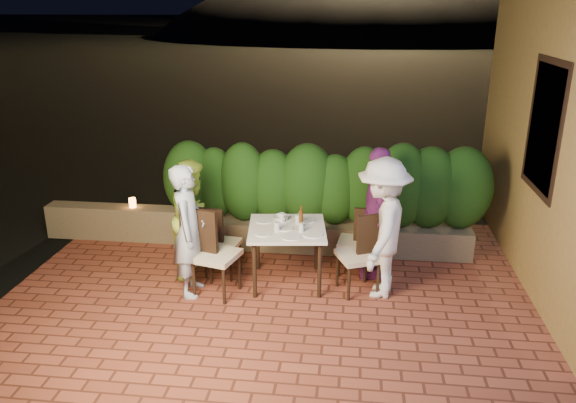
% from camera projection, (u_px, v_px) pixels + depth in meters
% --- Properties ---
extents(ground, '(400.00, 400.00, 0.00)m').
position_uv_depth(ground, '(287.00, 335.00, 6.01)').
color(ground, black).
rests_on(ground, ground).
extents(terrace_floor, '(7.00, 6.00, 0.15)m').
position_uv_depth(terrace_floor, '(292.00, 316.00, 6.49)').
color(terrace_floor, brown).
rests_on(terrace_floor, ground).
extents(window_pane, '(0.08, 1.00, 1.40)m').
position_uv_depth(window_pane, '(547.00, 127.00, 6.42)').
color(window_pane, black).
rests_on(window_pane, building_wall).
extents(window_frame, '(0.06, 1.15, 1.55)m').
position_uv_depth(window_frame, '(546.00, 127.00, 6.42)').
color(window_frame, black).
rests_on(window_frame, building_wall).
extents(planter, '(4.20, 0.55, 0.40)m').
position_uv_depth(planter, '(320.00, 235.00, 8.06)').
color(planter, brown).
rests_on(planter, ground).
extents(hedge, '(4.00, 0.70, 1.10)m').
position_uv_depth(hedge, '(321.00, 185.00, 7.82)').
color(hedge, '#183E11').
rests_on(hedge, planter).
extents(parapet, '(2.20, 0.30, 0.50)m').
position_uv_depth(parapet, '(120.00, 222.00, 8.39)').
color(parapet, brown).
rests_on(parapet, ground).
extents(hill, '(52.00, 40.00, 22.00)m').
position_uv_depth(hill, '(370.00, 74.00, 63.29)').
color(hill, black).
rests_on(hill, ground).
extents(dining_table, '(1.04, 1.04, 0.75)m').
position_uv_depth(dining_table, '(287.00, 255.00, 6.99)').
color(dining_table, white).
rests_on(dining_table, ground).
extents(plate_nw, '(0.21, 0.21, 0.01)m').
position_uv_depth(plate_nw, '(263.00, 234.00, 6.66)').
color(plate_nw, white).
rests_on(plate_nw, dining_table).
extents(plate_sw, '(0.20, 0.20, 0.01)m').
position_uv_depth(plate_sw, '(264.00, 221.00, 7.05)').
color(plate_sw, white).
rests_on(plate_sw, dining_table).
extents(plate_ne, '(0.25, 0.25, 0.01)m').
position_uv_depth(plate_ne, '(313.00, 234.00, 6.64)').
color(plate_ne, white).
rests_on(plate_ne, dining_table).
extents(plate_se, '(0.23, 0.23, 0.01)m').
position_uv_depth(plate_se, '(307.00, 220.00, 7.08)').
color(plate_se, white).
rests_on(plate_se, dining_table).
extents(plate_centre, '(0.24, 0.24, 0.01)m').
position_uv_depth(plate_centre, '(284.00, 228.00, 6.84)').
color(plate_centre, white).
rests_on(plate_centre, dining_table).
extents(plate_front, '(0.23, 0.23, 0.01)m').
position_uv_depth(plate_front, '(291.00, 237.00, 6.57)').
color(plate_front, white).
rests_on(plate_front, dining_table).
extents(glass_nw, '(0.07, 0.07, 0.12)m').
position_uv_depth(glass_nw, '(277.00, 227.00, 6.73)').
color(glass_nw, silver).
rests_on(glass_nw, dining_table).
extents(glass_sw, '(0.07, 0.07, 0.12)m').
position_uv_depth(glass_sw, '(282.00, 217.00, 7.03)').
color(glass_sw, silver).
rests_on(glass_sw, dining_table).
extents(glass_ne, '(0.06, 0.06, 0.11)m').
position_uv_depth(glass_ne, '(301.00, 227.00, 6.72)').
color(glass_ne, silver).
rests_on(glass_ne, dining_table).
extents(glass_se, '(0.07, 0.07, 0.12)m').
position_uv_depth(glass_se, '(298.00, 219.00, 6.97)').
color(glass_se, silver).
rests_on(glass_se, dining_table).
extents(beer_bottle, '(0.05, 0.05, 0.27)m').
position_uv_depth(beer_bottle, '(301.00, 216.00, 6.84)').
color(beer_bottle, '#512C0D').
rests_on(beer_bottle, dining_table).
extents(bowl, '(0.22, 0.22, 0.05)m').
position_uv_depth(bowl, '(281.00, 218.00, 7.11)').
color(bowl, white).
rests_on(bowl, dining_table).
extents(chair_left_front, '(0.60, 0.60, 1.06)m').
position_uv_depth(chair_left_front, '(216.00, 254.00, 6.67)').
color(chair_left_front, black).
rests_on(chair_left_front, ground).
extents(chair_left_back, '(0.47, 0.47, 0.90)m').
position_uv_depth(chair_left_back, '(222.00, 242.00, 7.19)').
color(chair_left_back, black).
rests_on(chair_left_back, ground).
extents(chair_right_front, '(0.60, 0.60, 0.98)m').
position_uv_depth(chair_right_front, '(358.00, 254.00, 6.73)').
color(chair_right_front, black).
rests_on(chair_right_front, ground).
extents(chair_right_back, '(0.46, 0.46, 0.90)m').
position_uv_depth(chair_right_back, '(355.00, 240.00, 7.24)').
color(chair_right_back, black).
rests_on(chair_right_back, ground).
extents(diner_blue, '(0.44, 0.62, 1.61)m').
position_uv_depth(diner_blue, '(189.00, 231.00, 6.61)').
color(diner_blue, '#AABFDB').
rests_on(diner_blue, ground).
extents(diner_green, '(0.59, 0.75, 1.53)m').
position_uv_depth(diner_green, '(194.00, 218.00, 7.13)').
color(diner_green, '#B6E246').
rests_on(diner_green, ground).
extents(diner_white, '(0.84, 1.20, 1.70)m').
position_uv_depth(diner_white, '(383.00, 228.00, 6.57)').
color(diner_white, white).
rests_on(diner_white, ground).
extents(diner_purple, '(0.48, 1.02, 1.70)m').
position_uv_depth(diner_purple, '(378.00, 213.00, 7.07)').
color(diner_purple, '#7E2A80').
rests_on(diner_purple, ground).
extents(parapet_lamp, '(0.10, 0.10, 0.14)m').
position_uv_depth(parapet_lamp, '(132.00, 203.00, 8.26)').
color(parapet_lamp, orange).
rests_on(parapet_lamp, parapet).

